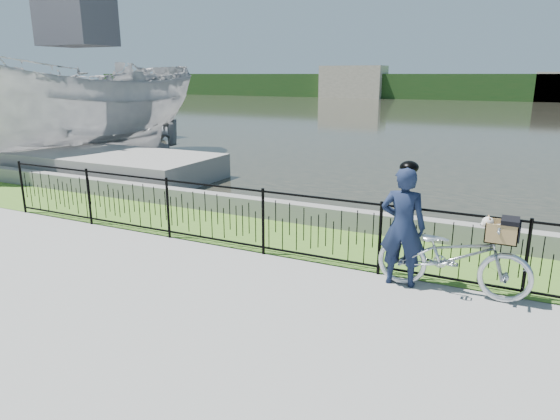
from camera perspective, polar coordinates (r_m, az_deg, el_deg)
The scene contains 12 objects.
ground at distance 6.83m, azimuth -0.82°, elevation -10.51°, with size 120.00×120.00×0.00m, color gray.
grass_strip at distance 9.05m, azimuth 6.71°, elevation -3.98°, with size 60.00×2.00×0.01m, color #477123.
water at distance 38.69m, azimuth 22.36°, elevation 9.75°, with size 120.00×120.00×0.00m, color #27271E.
quay_wall at distance 9.90m, azimuth 8.71°, elevation -1.17°, with size 60.00×0.30×0.40m, color slate.
fence at distance 7.98m, azimuth 4.40°, elevation -2.25°, with size 14.00×0.06×1.15m, color black, non-canonical shape.
far_treeline at distance 65.55m, azimuth 24.44°, elevation 12.67°, with size 120.00×6.00×3.00m, color #214119.
far_building_left at distance 66.81m, azimuth 8.37°, elevation 14.29°, with size 8.00×4.00×4.00m, color #ACA18A.
dock at distance 17.07m, azimuth -22.95°, elevation 5.23°, with size 10.00×3.00×0.70m, color slate.
bicycle_rig at distance 7.32m, azimuth 19.23°, elevation -4.90°, with size 2.07×0.72×1.18m.
cyclist at distance 7.30m, azimuth 13.87°, elevation -1.68°, with size 0.66×0.45×1.82m.
boat_near at distance 18.53m, azimuth -21.45°, elevation 11.09°, with size 5.11×9.93×5.46m.
boat_far at distance 23.75m, azimuth -24.06°, elevation 9.33°, with size 9.69×11.69×2.09m.
Camera 1 is at (2.81, -5.47, 2.97)m, focal length 32.00 mm.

